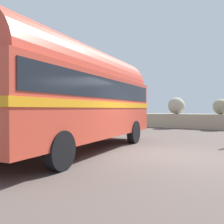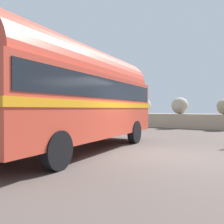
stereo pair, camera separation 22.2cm
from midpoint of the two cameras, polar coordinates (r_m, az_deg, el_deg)
ground at (r=8.19m, az=13.12°, el=-9.71°), size 32.00×26.00×0.02m
vintage_coach at (r=8.81m, az=-6.91°, el=4.36°), size 3.52×8.83×3.70m
second_coach at (r=11.76m, az=-21.77°, el=3.40°), size 4.18×8.90×3.70m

